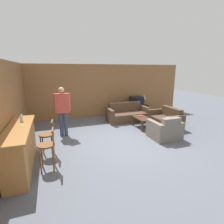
{
  "coord_description": "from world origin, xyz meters",
  "views": [
    {
      "loc": [
        -2.11,
        -4.97,
        2.34
      ],
      "look_at": [
        -0.08,
        0.82,
        0.85
      ],
      "focal_mm": 28.0,
      "sensor_mm": 36.0,
      "label": 1
    }
  ],
  "objects_px": {
    "person_by_window": "(62,109)",
    "coffee_table": "(142,119)",
    "armchair_near": "(165,130)",
    "bottle": "(21,117)",
    "tv": "(137,101)",
    "loveseat_right": "(166,120)",
    "couch_far": "(127,114)",
    "bar_chair_mid": "(47,137)",
    "tv_unit": "(136,110)",
    "book_on_table": "(140,116)",
    "bar_chair_near": "(47,148)",
    "table_lamp": "(144,97)"
  },
  "relations": [
    {
      "from": "person_by_window",
      "to": "coffee_table",
      "type": "bearing_deg",
      "value": -2.3
    },
    {
      "from": "armchair_near",
      "to": "coffee_table",
      "type": "xyz_separation_m",
      "value": [
        -0.19,
        1.29,
        0.06
      ]
    },
    {
      "from": "armchair_near",
      "to": "bottle",
      "type": "distance_m",
      "value": 4.5
    },
    {
      "from": "bottle",
      "to": "person_by_window",
      "type": "distance_m",
      "value": 1.73
    },
    {
      "from": "tv",
      "to": "bottle",
      "type": "height_order",
      "value": "bottle"
    },
    {
      "from": "loveseat_right",
      "to": "couch_far",
      "type": "bearing_deg",
      "value": 131.18
    },
    {
      "from": "bar_chair_mid",
      "to": "bottle",
      "type": "xyz_separation_m",
      "value": [
        -0.59,
        0.11,
        0.58
      ]
    },
    {
      "from": "armchair_near",
      "to": "tv_unit",
      "type": "bearing_deg",
      "value": 80.37
    },
    {
      "from": "couch_far",
      "to": "book_on_table",
      "type": "distance_m",
      "value": 0.98
    },
    {
      "from": "bar_chair_near",
      "to": "loveseat_right",
      "type": "bearing_deg",
      "value": 21.42
    },
    {
      "from": "armchair_near",
      "to": "bottle",
      "type": "relative_size",
      "value": 3.8
    },
    {
      "from": "loveseat_right",
      "to": "bottle",
      "type": "height_order",
      "value": "bottle"
    },
    {
      "from": "bottle",
      "to": "book_on_table",
      "type": "bearing_deg",
      "value": 18.24
    },
    {
      "from": "bar_chair_mid",
      "to": "book_on_table",
      "type": "bearing_deg",
      "value": 22.46
    },
    {
      "from": "bottle",
      "to": "book_on_table",
      "type": "xyz_separation_m",
      "value": [
        4.23,
        1.4,
        -0.69
      ]
    },
    {
      "from": "bar_chair_near",
      "to": "tv_unit",
      "type": "relative_size",
      "value": 0.88
    },
    {
      "from": "couch_far",
      "to": "tv",
      "type": "bearing_deg",
      "value": 42.04
    },
    {
      "from": "loveseat_right",
      "to": "bar_chair_mid",
      "type": "bearing_deg",
      "value": -166.6
    },
    {
      "from": "couch_far",
      "to": "tv_unit",
      "type": "bearing_deg",
      "value": 42.15
    },
    {
      "from": "tv",
      "to": "tv_unit",
      "type": "bearing_deg",
      "value": 90.0
    },
    {
      "from": "tv",
      "to": "person_by_window",
      "type": "distance_m",
      "value": 4.28
    },
    {
      "from": "bar_chair_near",
      "to": "table_lamp",
      "type": "distance_m",
      "value": 6.27
    },
    {
      "from": "bottle",
      "to": "table_lamp",
      "type": "bearing_deg",
      "value": 30.39
    },
    {
      "from": "bar_chair_near",
      "to": "tv",
      "type": "height_order",
      "value": "bar_chair_near"
    },
    {
      "from": "bar_chair_near",
      "to": "tv_unit",
      "type": "height_order",
      "value": "bar_chair_near"
    },
    {
      "from": "tv_unit",
      "to": "tv",
      "type": "height_order",
      "value": "tv"
    },
    {
      "from": "bar_chair_mid",
      "to": "loveseat_right",
      "type": "xyz_separation_m",
      "value": [
        4.66,
        1.11,
        -0.27
      ]
    },
    {
      "from": "bottle",
      "to": "table_lamp",
      "type": "xyz_separation_m",
      "value": [
        5.41,
        3.17,
        -0.22
      ]
    },
    {
      "from": "bar_chair_mid",
      "to": "coffee_table",
      "type": "xyz_separation_m",
      "value": [
        3.64,
        1.31,
        -0.2
      ]
    },
    {
      "from": "bar_chair_near",
      "to": "bottle",
      "type": "height_order",
      "value": "bottle"
    },
    {
      "from": "bar_chair_mid",
      "to": "coffee_table",
      "type": "relative_size",
      "value": 1.11
    },
    {
      "from": "loveseat_right",
      "to": "bar_chair_near",
      "type": "bearing_deg",
      "value": -158.58
    },
    {
      "from": "tv_unit",
      "to": "book_on_table",
      "type": "distance_m",
      "value": 1.93
    },
    {
      "from": "person_by_window",
      "to": "loveseat_right",
      "type": "bearing_deg",
      "value": -4.45
    },
    {
      "from": "tv_unit",
      "to": "tv",
      "type": "relative_size",
      "value": 1.75
    },
    {
      "from": "couch_far",
      "to": "tv_unit",
      "type": "xyz_separation_m",
      "value": [
        0.9,
        0.82,
        -0.02
      ]
    },
    {
      "from": "couch_far",
      "to": "coffee_table",
      "type": "relative_size",
      "value": 2.1
    },
    {
      "from": "bar_chair_mid",
      "to": "table_lamp",
      "type": "height_order",
      "value": "table_lamp"
    },
    {
      "from": "book_on_table",
      "to": "tv",
      "type": "bearing_deg",
      "value": 67.45
    },
    {
      "from": "tv_unit",
      "to": "tv",
      "type": "xyz_separation_m",
      "value": [
        0.0,
        -0.0,
        0.49
      ]
    },
    {
      "from": "loveseat_right",
      "to": "book_on_table",
      "type": "xyz_separation_m",
      "value": [
        -1.02,
        0.4,
        0.15
      ]
    },
    {
      "from": "tv",
      "to": "table_lamp",
      "type": "bearing_deg",
      "value": 0.4
    },
    {
      "from": "loveseat_right",
      "to": "coffee_table",
      "type": "height_order",
      "value": "loveseat_right"
    },
    {
      "from": "table_lamp",
      "to": "person_by_window",
      "type": "xyz_separation_m",
      "value": [
        -4.29,
        -1.85,
        0.09
      ]
    },
    {
      "from": "table_lamp",
      "to": "loveseat_right",
      "type": "bearing_deg",
      "value": -94.07
    },
    {
      "from": "tv_unit",
      "to": "person_by_window",
      "type": "relative_size",
      "value": 0.65
    },
    {
      "from": "bar_chair_mid",
      "to": "person_by_window",
      "type": "height_order",
      "value": "person_by_window"
    },
    {
      "from": "bar_chair_mid",
      "to": "book_on_table",
      "type": "relative_size",
      "value": 4.02
    },
    {
      "from": "coffee_table",
      "to": "table_lamp",
      "type": "xyz_separation_m",
      "value": [
        1.18,
        1.97,
        0.56
      ]
    },
    {
      "from": "coffee_table",
      "to": "table_lamp",
      "type": "relative_size",
      "value": 1.76
    }
  ]
}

